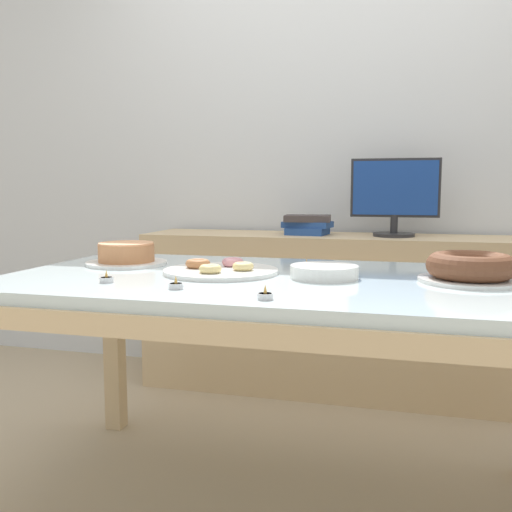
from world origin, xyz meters
The scene contains 14 objects.
ground_plane centered at (0.00, 0.00, 0.00)m, with size 12.00×12.00×0.00m, color tan.
wall_back centered at (0.00, 1.43, 1.30)m, with size 8.00×0.10×2.60m, color silver.
dining_table centered at (0.00, 0.00, 0.67)m, with size 1.77×0.96×0.76m.
sideboard centered at (0.00, 1.13, 0.40)m, with size 1.89×0.44×0.80m.
computer_monitor centered at (0.31, 1.13, 0.99)m, with size 0.42×0.20×0.38m.
book_stack centered at (-0.11, 1.13, 0.85)m, with size 0.25×0.20×0.10m.
cake_chocolate_round centered at (-0.60, 0.13, 0.80)m, with size 0.29×0.29×0.08m.
cake_golden_bundt centered at (0.57, 0.04, 0.80)m, with size 0.30×0.30×0.09m.
pastry_platter centered at (-0.20, 0.02, 0.77)m, with size 0.37×0.37×0.04m.
plate_stack centered at (0.14, 0.01, 0.78)m, with size 0.21×0.21×0.04m.
tealight_left_edge centered at (-0.23, -0.29, 0.77)m, with size 0.04×0.04×0.04m.
tealight_right_edge centered at (0.05, -0.37, 0.77)m, with size 0.04×0.04×0.04m.
tealight_near_front centered at (-0.47, -0.24, 0.77)m, with size 0.04×0.04×0.04m.
tealight_near_cakes centered at (0.05, 0.18, 0.77)m, with size 0.04×0.04×0.04m.
Camera 1 is at (0.39, -1.72, 1.04)m, focal length 40.00 mm.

